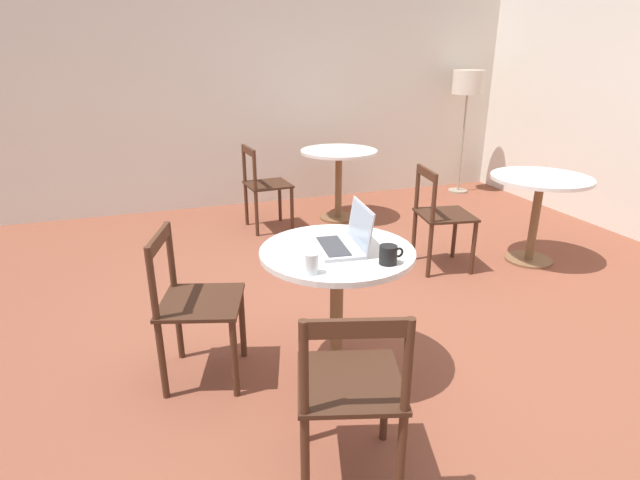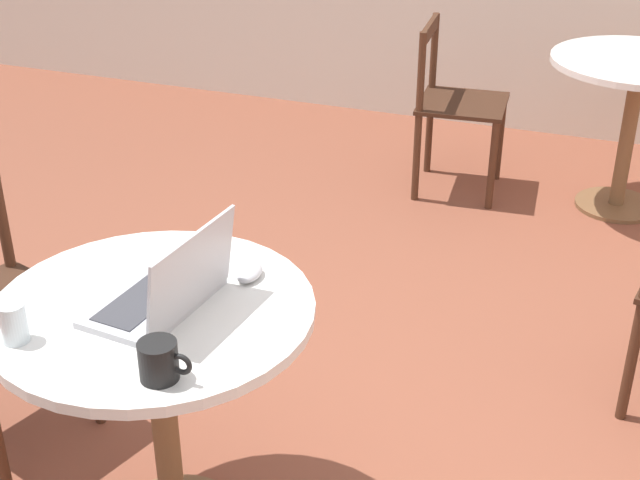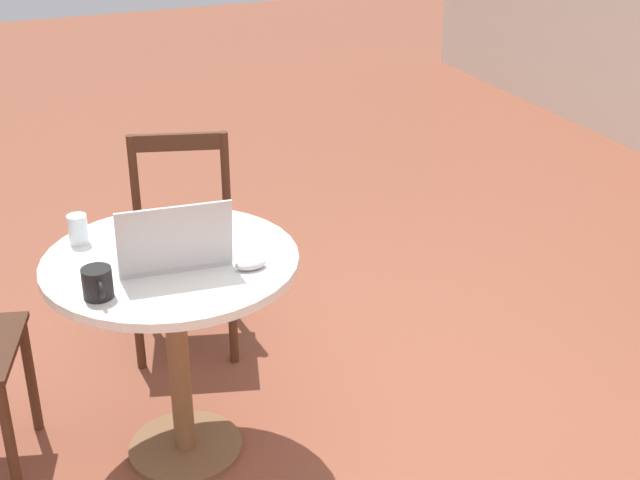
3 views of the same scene
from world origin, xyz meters
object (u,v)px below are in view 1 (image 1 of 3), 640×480
laptop (345,240)px  mug (389,255)px  chair_far_left (264,186)px  cafe_table_mid (539,194)px  chair_mid_left (440,217)px  chair_near_front (351,391)px  drinking_glass (312,264)px  chair_near_left (194,305)px  floor_lamp (468,87)px  cafe_table_far (339,164)px  cafe_table_near (337,276)px  mouse (352,230)px

laptop → mug: laptop is taller
chair_far_left → laptop: size_ratio=2.32×
laptop → cafe_table_mid: bearing=24.7°
chair_mid_left → laptop: bearing=-139.1°
cafe_table_mid → chair_near_front: bearing=-144.4°
mug → drinking_glass: drinking_glass is taller
chair_near_left → floor_lamp: size_ratio=0.56×
chair_near_front → chair_mid_left: (1.56, 1.86, 0.00)m
chair_near_front → laptop: laptop is taller
laptop → drinking_glass: (-0.26, -0.25, 0.00)m
chair_far_left → drinking_glass: 2.88m
chair_far_left → mug: bearing=-90.4°
cafe_table_far → floor_lamp: floor_lamp is taller
chair_near_front → floor_lamp: floor_lamp is taller
floor_lamp → cafe_table_near: bearing=-132.3°
cafe_table_mid → mug: (-2.02, -1.24, 0.20)m
floor_lamp → drinking_glass: floor_lamp is taller
laptop → chair_far_left: bearing=86.7°
cafe_table_far → drinking_glass: drinking_glass is taller
mouse → mug: bearing=-90.2°
floor_lamp → mug: (-2.76, -3.47, -0.53)m
chair_far_left → floor_lamp: (2.74, 0.63, 0.88)m
chair_near_front → chair_mid_left: same height
cafe_table_far → mouse: 2.60m
mouse → chair_near_front: bearing=-112.3°
cafe_table_near → mouse: size_ratio=8.14×
cafe_table_near → chair_far_left: 2.60m
cafe_table_near → cafe_table_far: size_ratio=1.00×
chair_near_front → mug: size_ratio=6.79×
cafe_table_far → chair_far_left: (-0.83, -0.07, -0.16)m
floor_lamp → laptop: (-2.89, -3.22, -0.52)m
laptop → mouse: size_ratio=3.70×
cafe_table_near → laptop: laptop is taller
cafe_table_near → mug: bearing=-56.4°
chair_mid_left → floor_lamp: floor_lamp is taller
drinking_glass → chair_far_left: bearing=81.8°
cafe_table_near → laptop: bearing=0.5°
cafe_table_far → drinking_glass: bearing=-113.2°
chair_near_front → drinking_glass: (-0.00, 0.49, 0.36)m
floor_lamp → chair_near_front: bearing=-128.6°
chair_near_front → chair_far_left: bearing=83.0°
drinking_glass → chair_near_front: bearing=-89.5°
floor_lamp → mug: size_ratio=12.08×
cafe_table_near → cafe_table_mid: 2.40m
chair_near_left → drinking_glass: bearing=-42.0°
cafe_table_far → laptop: 2.84m
mug → chair_near_left: bearing=152.4°
chair_far_left → chair_near_left: bearing=-111.4°
laptop → mouse: laptop is taller
chair_near_left → mouse: bearing=-0.7°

